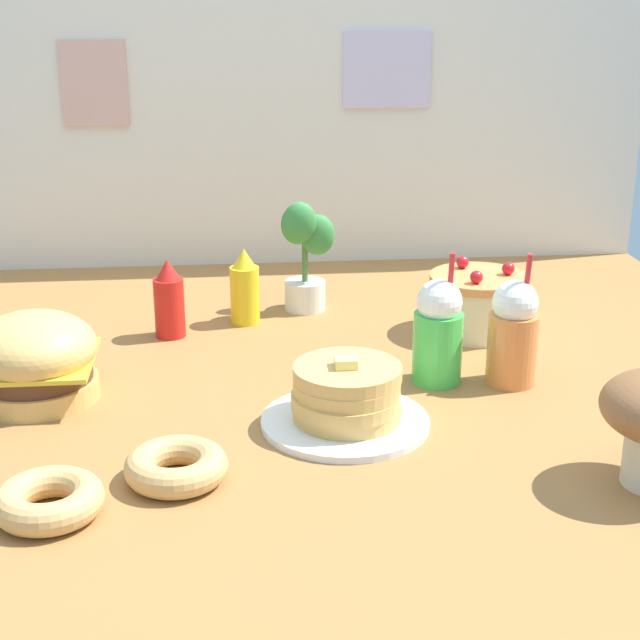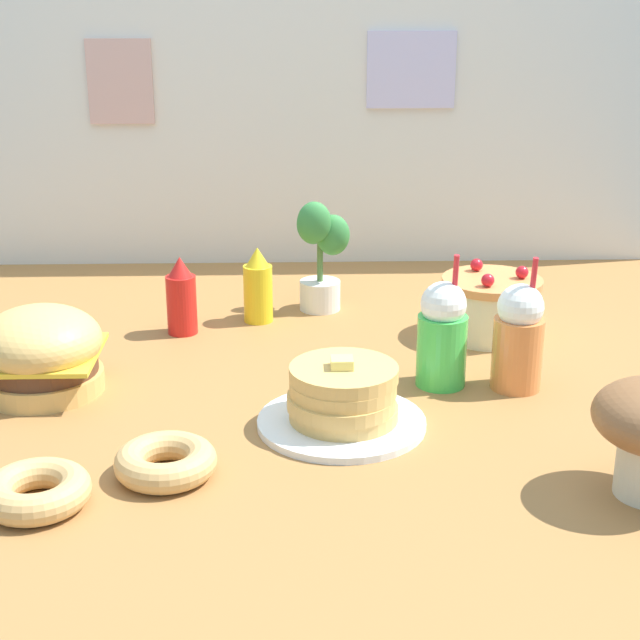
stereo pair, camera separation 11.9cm
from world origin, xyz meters
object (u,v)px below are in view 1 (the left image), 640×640
Objects in this scene: ketchup_bottle at (169,301)px; pancake_stack at (346,400)px; mustard_bottle at (245,289)px; donut_pink_glaze at (49,499)px; donut_chocolate at (176,465)px; cream_soda_cup at (438,332)px; burger at (34,359)px; layer_cake at (478,303)px; potted_plant at (305,252)px; orange_float_cup at (513,333)px.

pancake_stack is at bearing -55.84° from ketchup_bottle.
mustard_bottle reaches higher than donut_pink_glaze.
donut_chocolate is at bearing 25.74° from donut_pink_glaze.
cream_soda_cup is at bearing 35.76° from donut_chocolate.
burger is at bearing -179.31° from cream_soda_cup.
cream_soda_cup reaches higher than mustard_bottle.
mustard_bottle is (-0.18, 0.62, 0.04)m from pancake_stack.
pancake_stack is at bearing -138.15° from cream_soda_cup.
layer_cake is 0.58m from mustard_bottle.
donut_chocolate is at bearing -108.35° from potted_plant.
cream_soda_cup is 1.00× the size of orange_float_cup.
orange_float_cup reaches higher than pancake_stack.
burger is 1.33× the size of ketchup_bottle.
pancake_stack is 1.83× the size of donut_chocolate.
ketchup_bottle is 1.00× the size of mustard_bottle.
pancake_stack is 0.71m from potted_plant.
cream_soda_cup is 0.98× the size of potted_plant.
orange_float_cup reaches higher than burger.
donut_pink_glaze is (-0.90, -0.78, -0.05)m from layer_cake.
potted_plant is (0.16, 0.09, 0.07)m from mustard_bottle.
layer_cake reaches higher than donut_chocolate.
orange_float_cup is at bearing -38.45° from mustard_bottle.
layer_cake is 0.32m from orange_float_cup.
layer_cake is 0.34m from cream_soda_cup.
cream_soda_cup is at bearing -118.87° from layer_cake.
cream_soda_cup is at bearing -46.38° from mustard_bottle.
burger is 1.43× the size of donut_chocolate.
mustard_bottle is at bearing 106.27° from pancake_stack.
cream_soda_cup is at bearing 33.25° from donut_pink_glaze.
mustard_bottle is 0.58m from cream_soda_cup.
pancake_stack reaches higher than donut_pink_glaze.
potted_plant reaches higher than pancake_stack.
cream_soda_cup is at bearing 172.03° from orange_float_cup.
cream_soda_cup is (-0.16, -0.30, 0.04)m from layer_cake.
ketchup_bottle is at bearing -153.83° from potted_plant.
donut_pink_glaze is at bearing -77.96° from burger.
potted_plant reaches higher than mustard_bottle.
burger reaches higher than pancake_stack.
ketchup_bottle is 1.08× the size of donut_pink_glaze.
pancake_stack is 0.65m from ketchup_bottle.
pancake_stack is 1.13× the size of orange_float_cup.
mustard_bottle is at bearing 167.72° from layer_cake.
ketchup_bottle is (-0.75, 0.04, 0.02)m from layer_cake.
burger is 0.88× the size of cream_soda_cup.
pancake_stack is 1.83× the size of donut_pink_glaze.
mustard_bottle is at bearing 133.62° from cream_soda_cup.
pancake_stack is 0.65m from mustard_bottle.
potted_plant is (0.30, 0.90, 0.13)m from donut_chocolate.
donut_chocolate is at bearing -152.24° from orange_float_cup.
burger is at bearing 179.32° from orange_float_cup.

